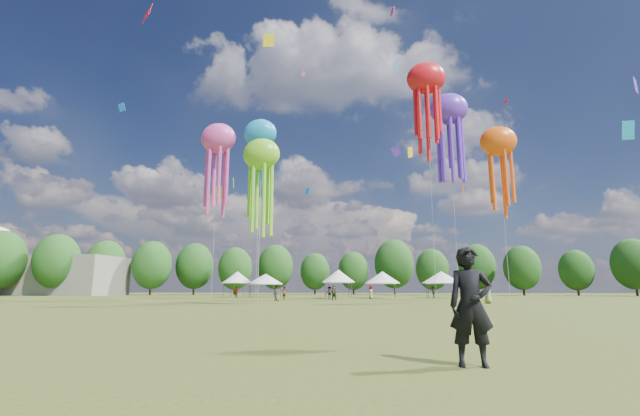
# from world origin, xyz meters

# --- Properties ---
(ground) EXTENTS (300.00, 300.00, 0.00)m
(ground) POSITION_xyz_m (0.00, 0.00, 0.00)
(ground) COLOR #384416
(ground) RESTS_ON ground
(observer_main) EXTENTS (0.71, 0.48, 1.90)m
(observer_main) POSITION_xyz_m (7.07, -2.85, 0.95)
(observer_main) COLOR black
(observer_main) RESTS_ON ground
(spectator_near) EXTENTS (0.99, 0.97, 1.60)m
(spectator_near) POSITION_xyz_m (-6.95, 35.68, 0.80)
(spectator_near) COLOR gray
(spectator_near) RESTS_ON ground
(spectators_far) EXTENTS (31.33, 28.95, 1.92)m
(spectators_far) POSITION_xyz_m (1.48, 43.52, 0.84)
(spectators_far) COLOR gray
(spectators_far) RESTS_ON ground
(festival_tents) EXTENTS (36.28, 11.35, 4.03)m
(festival_tents) POSITION_xyz_m (-3.73, 55.05, 2.94)
(festival_tents) COLOR #47474C
(festival_tents) RESTS_ON ground
(show_kites) EXTENTS (35.87, 29.55, 28.47)m
(show_kites) POSITION_xyz_m (2.54, 40.80, 19.64)
(show_kites) COLOR #178ECB
(show_kites) RESTS_ON ground
(small_kites) EXTENTS (70.34, 60.22, 44.84)m
(small_kites) POSITION_xyz_m (1.50, 41.86, 31.77)
(small_kites) COLOR #178ECB
(small_kites) RESTS_ON ground
(treeline) EXTENTS (201.57, 95.24, 13.43)m
(treeline) POSITION_xyz_m (-3.87, 62.51, 6.54)
(treeline) COLOR #38281C
(treeline) RESTS_ON ground
(hangar) EXTENTS (40.00, 12.00, 8.00)m
(hangar) POSITION_xyz_m (-72.00, 72.00, 4.00)
(hangar) COLOR gray
(hangar) RESTS_ON ground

